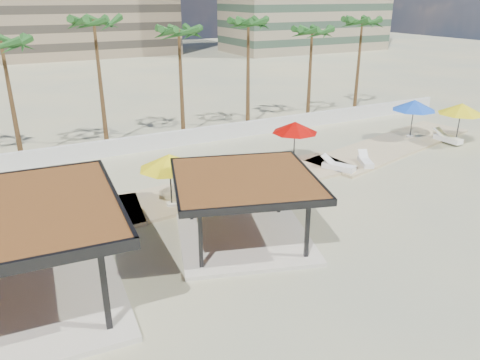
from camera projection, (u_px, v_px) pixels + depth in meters
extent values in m
plane|color=#C6B783|center=(270.00, 245.00, 21.21)|extent=(200.00, 200.00, 0.00)
cube|color=#C6B284|center=(238.00, 185.00, 27.81)|extent=(16.24, 5.11, 0.24)
cube|color=#C6B284|center=(394.00, 145.00, 35.10)|extent=(16.49, 7.75, 0.24)
cube|color=silver|center=(157.00, 141.00, 34.15)|extent=(56.00, 0.30, 1.20)
cube|color=beige|center=(244.00, 238.00, 21.66)|extent=(7.38, 7.38, 0.18)
cube|color=black|center=(200.00, 238.00, 18.70)|extent=(0.20, 0.20, 2.68)
cube|color=black|center=(191.00, 194.00, 22.79)|extent=(0.20, 0.20, 2.68)
cube|color=black|center=(307.00, 228.00, 19.47)|extent=(0.20, 0.20, 2.68)
cube|color=black|center=(279.00, 188.00, 23.56)|extent=(0.20, 0.20, 2.68)
cube|color=brown|center=(245.00, 180.00, 20.59)|extent=(7.61, 7.61, 0.25)
cube|color=black|center=(260.00, 208.00, 17.81)|extent=(5.93, 1.92, 0.30)
cube|color=black|center=(233.00, 158.00, 23.37)|extent=(5.93, 1.92, 0.30)
cube|color=black|center=(175.00, 184.00, 20.07)|extent=(1.92, 5.93, 0.30)
cube|color=black|center=(311.00, 175.00, 21.11)|extent=(1.92, 5.93, 0.30)
cube|color=beige|center=(19.00, 304.00, 16.98)|extent=(7.83, 7.83, 0.22)
cube|color=black|center=(104.00, 285.00, 15.00)|extent=(0.21, 0.21, 3.34)
cube|color=black|center=(84.00, 216.00, 19.73)|extent=(0.21, 0.21, 3.34)
cube|color=brown|center=(1.00, 215.00, 15.65)|extent=(8.07, 8.07, 0.31)
cube|color=black|center=(4.00, 177.00, 18.87)|extent=(7.66, 0.67, 0.38)
cube|color=black|center=(115.00, 196.00, 17.07)|extent=(0.67, 7.66, 0.38)
cylinder|color=beige|center=(172.00, 204.00, 24.78)|extent=(0.55, 0.55, 0.13)
cylinder|color=#262628|center=(171.00, 182.00, 24.31)|extent=(0.08, 0.08, 2.66)
cone|color=yellow|center=(169.00, 161.00, 23.89)|extent=(3.41, 3.41, 0.77)
cylinder|color=beige|center=(294.00, 160.00, 31.36)|extent=(0.53, 0.53, 0.13)
cylinder|color=#262628|center=(294.00, 143.00, 30.92)|extent=(0.07, 0.07, 2.52)
cone|color=#A50502|center=(295.00, 127.00, 30.52)|extent=(3.92, 3.92, 0.74)
cylinder|color=beige|center=(410.00, 136.00, 36.63)|extent=(0.57, 0.57, 0.14)
cylinder|color=#262628|center=(412.00, 120.00, 36.15)|extent=(0.08, 0.08, 2.74)
cone|color=blue|center=(414.00, 105.00, 35.72)|extent=(4.35, 4.35, 0.80)
cylinder|color=beige|center=(456.00, 141.00, 35.48)|extent=(0.57, 0.57, 0.14)
cylinder|color=#262628|center=(459.00, 124.00, 35.00)|extent=(0.08, 0.08, 2.75)
cone|color=yellow|center=(461.00, 109.00, 34.57)|extent=(4.29, 4.29, 0.80)
cube|color=white|center=(106.00, 216.00, 23.25)|extent=(1.15, 2.15, 0.29)
cube|color=white|center=(105.00, 213.00, 23.18)|extent=(1.15, 2.15, 0.06)
cube|color=white|center=(98.00, 203.00, 23.66)|extent=(0.81, 0.84, 0.52)
cube|color=white|center=(366.00, 162.00, 30.75)|extent=(1.37, 1.91, 0.25)
cube|color=white|center=(366.00, 160.00, 30.70)|extent=(1.37, 1.91, 0.05)
cube|color=white|center=(363.00, 154.00, 31.27)|extent=(0.81, 0.83, 0.46)
cube|color=white|center=(339.00, 167.00, 29.82)|extent=(1.62, 2.15, 0.29)
cube|color=white|center=(339.00, 165.00, 29.76)|extent=(1.62, 2.15, 0.06)
cube|color=white|center=(328.00, 159.00, 30.08)|extent=(0.94, 0.95, 0.52)
cube|color=white|center=(448.00, 139.00, 35.55)|extent=(0.87, 2.17, 0.30)
cube|color=white|center=(448.00, 137.00, 35.49)|extent=(0.87, 2.17, 0.06)
cube|color=white|center=(439.00, 131.00, 36.05)|extent=(0.74, 0.77, 0.54)
cone|color=brown|center=(12.00, 103.00, 30.75)|extent=(0.36, 0.36, 7.89)
ellipsoid|color=#1F521D|center=(1.00, 45.00, 29.39)|extent=(3.00, 3.00, 1.80)
cone|color=brown|center=(101.00, 85.00, 33.80)|extent=(0.36, 0.36, 8.99)
ellipsoid|color=#1F521D|center=(94.00, 23.00, 32.24)|extent=(3.00, 3.00, 1.80)
cone|color=brown|center=(181.00, 85.00, 36.13)|extent=(0.36, 0.36, 8.19)
ellipsoid|color=#1F521D|center=(179.00, 33.00, 34.72)|extent=(3.00, 3.00, 1.80)
cone|color=brown|center=(248.00, 76.00, 38.81)|extent=(0.36, 0.36, 8.66)
ellipsoid|color=#1F521D|center=(248.00, 24.00, 37.30)|extent=(3.00, 3.00, 1.80)
cone|color=brown|center=(310.00, 76.00, 41.22)|extent=(0.36, 0.36, 7.84)
ellipsoid|color=#1F521D|center=(312.00, 32.00, 39.87)|extent=(3.00, 3.00, 1.80)
cone|color=brown|center=(358.00, 67.00, 44.20)|extent=(0.36, 0.36, 8.45)
ellipsoid|color=#1F521D|center=(362.00, 23.00, 42.74)|extent=(3.00, 3.00, 1.80)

